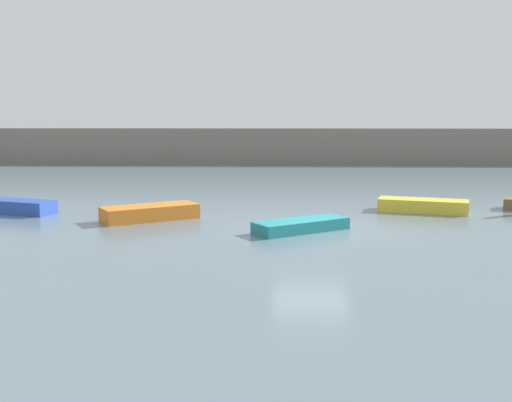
% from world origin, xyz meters
% --- Properties ---
extents(ground_plane, '(120.00, 120.00, 0.00)m').
position_xyz_m(ground_plane, '(0.00, 0.00, 0.00)').
color(ground_plane, slate).
extents(embankment_wall, '(80.00, 1.20, 2.69)m').
position_xyz_m(embankment_wall, '(0.00, 26.17, 1.35)').
color(embankment_wall, gray).
rests_on(embankment_wall, ground_plane).
extents(rowboat_blue, '(2.98, 1.88, 0.51)m').
position_xyz_m(rowboat_blue, '(-10.97, 3.02, 0.25)').
color(rowboat_blue, '#2B4CAD').
rests_on(rowboat_blue, ground_plane).
extents(rowboat_orange, '(3.53, 2.85, 0.52)m').
position_xyz_m(rowboat_orange, '(-5.68, 1.74, 0.26)').
color(rowboat_orange, orange).
rests_on(rowboat_orange, ground_plane).
extents(rowboat_teal, '(3.25, 2.67, 0.38)m').
position_xyz_m(rowboat_teal, '(-0.36, -0.26, 0.19)').
color(rowboat_teal, teal).
rests_on(rowboat_teal, ground_plane).
extents(rowboat_yellow, '(3.54, 2.06, 0.49)m').
position_xyz_m(rowboat_yellow, '(4.53, 3.80, 0.25)').
color(rowboat_yellow, gold).
rests_on(rowboat_yellow, ground_plane).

